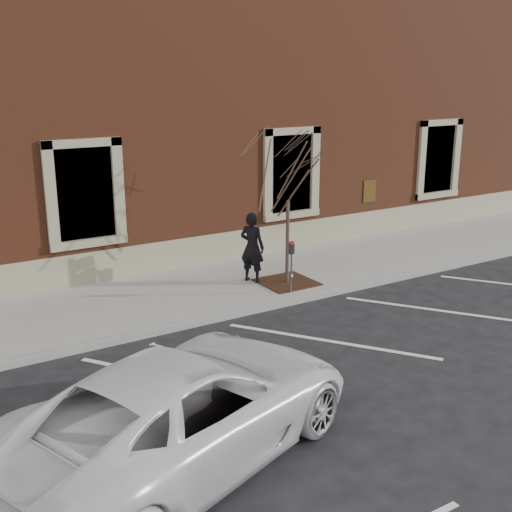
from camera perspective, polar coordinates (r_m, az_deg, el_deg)
ground at (r=14.67m, az=1.25°, el=-4.68°), size 120.00×120.00×0.00m
sidewalk_near at (r=16.05m, az=-2.18°, el=-2.56°), size 40.00×3.50×0.15m
curb_near at (r=14.61m, az=1.36°, el=-4.47°), size 40.00×0.12×0.15m
parking_stripes at (r=13.03m, az=6.60°, el=-7.54°), size 28.00×4.40×0.01m
building_civic at (r=20.67m, az=-10.81°, el=12.44°), size 40.00×8.62×8.00m
man at (r=15.82m, az=-0.34°, el=0.79°), size 0.69×0.77×1.76m
parking_meter at (r=15.01m, az=3.17°, el=-0.11°), size 0.11×0.09×1.25m
tree_grate at (r=15.96m, az=2.76°, el=-2.33°), size 1.29×1.29×0.03m
sapling at (r=15.34m, az=2.89°, el=6.98°), size 2.26×2.26×3.76m
white_truck at (r=9.07m, az=-6.46°, el=-13.24°), size 6.08×4.29×1.54m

